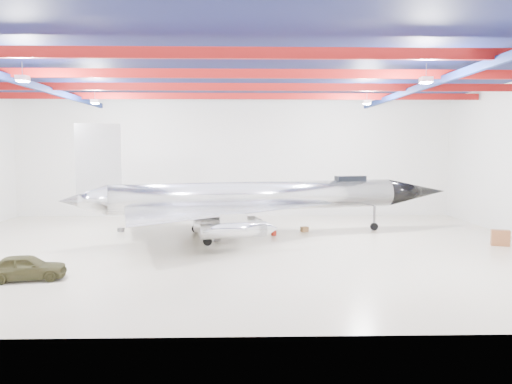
{
  "coord_description": "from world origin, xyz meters",
  "views": [
    {
      "loc": [
        0.84,
        -31.13,
        6.26
      ],
      "look_at": [
        1.68,
        2.0,
        3.36
      ],
      "focal_mm": 35.0,
      "sensor_mm": 36.0,
      "label": 1
    }
  ],
  "objects": [
    {
      "name": "jeep",
      "position": [
        -9.53,
        -7.55,
        0.62
      ],
      "size": [
        3.88,
        2.17,
        1.25
      ],
      "primitive_type": "imported",
      "rotation": [
        0.0,
        0.0,
        1.77
      ],
      "color": "#39371C",
      "rests_on": "floor"
    },
    {
      "name": "floor",
      "position": [
        0.0,
        0.0,
        0.0
      ],
      "size": [
        40.0,
        40.0,
        0.0
      ],
      "primitive_type": "plane",
      "color": "beige",
      "rests_on": "ground"
    },
    {
      "name": "wall_back",
      "position": [
        0.0,
        15.0,
        5.5
      ],
      "size": [
        40.0,
        0.0,
        40.0
      ],
      "primitive_type": "plane",
      "rotation": [
        1.57,
        0.0,
        0.0
      ],
      "color": "silver",
      "rests_on": "floor"
    },
    {
      "name": "spares_box",
      "position": [
        2.16,
        10.08,
        0.2
      ],
      "size": [
        0.56,
        0.56,
        0.41
      ],
      "primitive_type": "cylinder",
      "rotation": [
        0.0,
        0.0,
        -0.28
      ],
      "color": "#59595B",
      "rests_on": "floor"
    },
    {
      "name": "engine_drum",
      "position": [
        -0.96,
        2.24,
        0.22
      ],
      "size": [
        0.6,
        0.6,
        0.44
      ],
      "primitive_type": "cylinder",
      "rotation": [
        0.0,
        0.0,
        0.27
      ],
      "color": "#59595B",
      "rests_on": "floor"
    },
    {
      "name": "crate_small",
      "position": [
        -8.4,
        6.25,
        0.15
      ],
      "size": [
        0.5,
        0.44,
        0.3
      ],
      "primitive_type": "cube",
      "rotation": [
        0.0,
        0.0,
        -0.25
      ],
      "color": "#59595B",
      "rests_on": "floor"
    },
    {
      "name": "desk",
      "position": [
        17.43,
        0.25,
        0.51
      ],
      "size": [
        1.23,
        0.89,
        1.02
      ],
      "primitive_type": "cube",
      "rotation": [
        0.0,
        0.0,
        -0.33
      ],
      "color": "brown",
      "rests_on": "floor"
    },
    {
      "name": "jet_aircraft",
      "position": [
        1.82,
        4.24,
        2.58
      ],
      "size": [
        28.46,
        19.96,
        7.87
      ],
      "rotation": [
        0.0,
        0.0,
        0.24
      ],
      "color": "silver",
      "rests_on": "floor"
    },
    {
      "name": "parts_bin",
      "position": [
        5.45,
        6.01,
        0.18
      ],
      "size": [
        0.64,
        0.57,
        0.37
      ],
      "primitive_type": "cube",
      "rotation": [
        0.0,
        0.0,
        0.35
      ],
      "color": "olive",
      "rests_on": "floor"
    },
    {
      "name": "tool_chest",
      "position": [
        3.02,
        4.37,
        0.18
      ],
      "size": [
        0.4,
        0.4,
        0.36
      ],
      "primitive_type": "cylinder",
      "rotation": [
        0.0,
        0.0,
        -0.02
      ],
      "color": "maroon",
      "rests_on": "floor"
    },
    {
      "name": "ceiling",
      "position": [
        0.0,
        0.0,
        11.0
      ],
      "size": [
        40.0,
        40.0,
        0.0
      ],
      "primitive_type": "plane",
      "rotation": [
        3.14,
        0.0,
        0.0
      ],
      "color": "#0A0F38",
      "rests_on": "wall_back"
    },
    {
      "name": "ceiling_structure",
      "position": [
        0.0,
        0.0,
        10.32
      ],
      "size": [
        39.5,
        29.5,
        1.08
      ],
      "color": "maroon",
      "rests_on": "ceiling"
    },
    {
      "name": "oil_barrel",
      "position": [
        -0.38,
        6.99,
        0.2
      ],
      "size": [
        0.6,
        0.49,
        0.4
      ],
      "primitive_type": "cube",
      "rotation": [
        0.0,
        0.0,
        0.07
      ],
      "color": "olive",
      "rests_on": "floor"
    },
    {
      "name": "toolbox_red",
      "position": [
        0.19,
        7.09,
        0.18
      ],
      "size": [
        0.53,
        0.44,
        0.36
      ],
      "primitive_type": "cube",
      "rotation": [
        0.0,
        0.0,
        -0.06
      ],
      "color": "maroon",
      "rests_on": "floor"
    }
  ]
}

